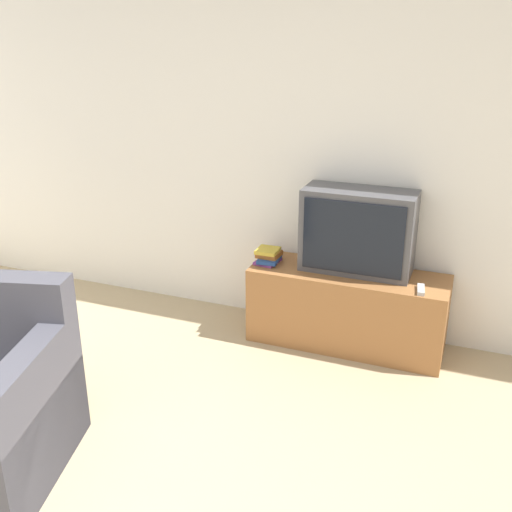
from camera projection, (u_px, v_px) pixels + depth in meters
wall_back at (252, 143)px, 4.25m from camera, size 9.00×0.06×2.60m
tv_stand at (347, 309)px, 4.11m from camera, size 1.32×0.45×0.53m
television at (358, 231)px, 3.96m from camera, size 0.73×0.33×0.56m
book_stack at (269, 256)px, 4.17m from camera, size 0.17×0.22×0.10m
remote_on_stand at (421, 290)px, 3.73m from camera, size 0.06×0.15×0.02m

